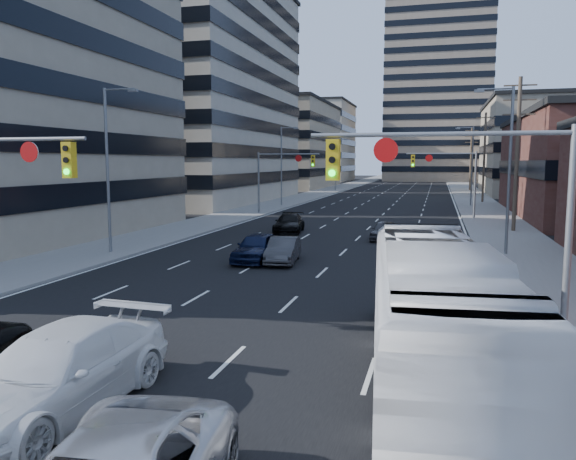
# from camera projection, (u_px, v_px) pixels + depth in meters

# --- Properties ---
(road_surface) EXTENTS (18.00, 300.00, 0.02)m
(road_surface) POSITION_uv_depth(u_px,v_px,m) (408.00, 183.00, 133.73)
(road_surface) COLOR black
(road_surface) RESTS_ON ground
(sidewalk_left) EXTENTS (5.00, 300.00, 0.15)m
(sidewalk_left) POSITION_uv_depth(u_px,v_px,m) (360.00, 182.00, 136.67)
(sidewalk_left) COLOR slate
(sidewalk_left) RESTS_ON ground
(sidewalk_right) EXTENTS (5.00, 300.00, 0.15)m
(sidewalk_right) POSITION_uv_depth(u_px,v_px,m) (459.00, 183.00, 130.78)
(sidewalk_right) COLOR slate
(sidewalk_right) RESTS_ON ground
(office_left_mid) EXTENTS (26.00, 34.00, 28.00)m
(office_left_mid) POSITION_uv_depth(u_px,v_px,m) (168.00, 92.00, 71.83)
(office_left_mid) COLOR #ADA089
(office_left_mid) RESTS_ON ground
(office_left_far) EXTENTS (20.00, 30.00, 16.00)m
(office_left_far) POSITION_uv_depth(u_px,v_px,m) (277.00, 147.00, 110.14)
(office_left_far) COLOR gray
(office_left_far) RESTS_ON ground
(office_right_far) EXTENTS (22.00, 28.00, 14.00)m
(office_right_far) POSITION_uv_depth(u_px,v_px,m) (561.00, 149.00, 86.20)
(office_right_far) COLOR gray
(office_right_far) RESTS_ON ground
(apartment_tower) EXTENTS (26.00, 26.00, 58.00)m
(apartment_tower) POSITION_uv_depth(u_px,v_px,m) (438.00, 70.00, 147.85)
(apartment_tower) COLOR gray
(apartment_tower) RESTS_ON ground
(bg_block_left) EXTENTS (24.00, 24.00, 20.00)m
(bg_block_left) POSITION_uv_depth(u_px,v_px,m) (304.00, 143.00, 149.28)
(bg_block_left) COLOR #ADA089
(bg_block_left) RESTS_ON ground
(bg_block_right) EXTENTS (22.00, 22.00, 12.00)m
(bg_block_right) POSITION_uv_depth(u_px,v_px,m) (556.00, 157.00, 124.80)
(bg_block_right) COLOR gray
(bg_block_right) RESTS_ON ground
(signal_near_right) EXTENTS (6.59, 0.33, 6.00)m
(signal_near_right) POSITION_uv_depth(u_px,v_px,m) (462.00, 192.00, 14.30)
(signal_near_right) COLOR slate
(signal_near_right) RESTS_ON ground
(signal_far_left) EXTENTS (6.09, 0.33, 6.00)m
(signal_far_left) POSITION_uv_depth(u_px,v_px,m) (282.00, 170.00, 53.67)
(signal_far_left) COLOR slate
(signal_far_left) RESTS_ON ground
(signal_far_right) EXTENTS (6.09, 0.33, 6.00)m
(signal_far_right) POSITION_uv_depth(u_px,v_px,m) (448.00, 171.00, 49.73)
(signal_far_right) COLOR slate
(signal_far_right) RESTS_ON ground
(utility_pole_block) EXTENTS (2.20, 0.28, 11.00)m
(utility_pole_block) POSITION_uv_depth(u_px,v_px,m) (517.00, 152.00, 39.77)
(utility_pole_block) COLOR #4C3D2D
(utility_pole_block) RESTS_ON ground
(utility_pole_midblock) EXTENTS (2.20, 0.28, 11.00)m
(utility_pole_midblock) POSITION_uv_depth(u_px,v_px,m) (484.00, 156.00, 68.53)
(utility_pole_midblock) COLOR #4C3D2D
(utility_pole_midblock) RESTS_ON ground
(utility_pole_distant) EXTENTS (2.20, 0.28, 11.00)m
(utility_pole_distant) POSITION_uv_depth(u_px,v_px,m) (471.00, 158.00, 97.30)
(utility_pole_distant) COLOR #4C3D2D
(utility_pole_distant) RESTS_ON ground
(streetlight_left_near) EXTENTS (2.03, 0.22, 9.00)m
(streetlight_left_near) POSITION_uv_depth(u_px,v_px,m) (110.00, 162.00, 30.29)
(streetlight_left_near) COLOR slate
(streetlight_left_near) RESTS_ON ground
(streetlight_left_mid) EXTENTS (2.03, 0.22, 9.00)m
(streetlight_left_mid) POSITION_uv_depth(u_px,v_px,m) (283.00, 162.00, 63.85)
(streetlight_left_mid) COLOR slate
(streetlight_left_mid) RESTS_ON ground
(streetlight_left_far) EXTENTS (2.03, 0.22, 9.00)m
(streetlight_left_far) POSITION_uv_depth(u_px,v_px,m) (336.00, 162.00, 97.41)
(streetlight_left_far) COLOR slate
(streetlight_left_far) RESTS_ON ground
(streetlight_right_near) EXTENTS (2.03, 0.22, 9.00)m
(streetlight_right_near) POSITION_uv_depth(u_px,v_px,m) (507.00, 162.00, 29.78)
(streetlight_right_near) COLOR slate
(streetlight_right_near) RESTS_ON ground
(streetlight_right_far) EXTENTS (2.03, 0.22, 9.00)m
(streetlight_right_far) POSITION_uv_depth(u_px,v_px,m) (471.00, 162.00, 63.34)
(streetlight_right_far) COLOR slate
(streetlight_right_far) RESTS_ON ground
(white_van) EXTENTS (2.65, 5.92, 1.69)m
(white_van) POSITION_uv_depth(u_px,v_px,m) (58.00, 372.00, 11.42)
(white_van) COLOR silver
(white_van) RESTS_ON ground
(transit_bus) EXTENTS (3.90, 11.89, 3.25)m
(transit_bus) POSITION_uv_depth(u_px,v_px,m) (435.00, 312.00, 13.06)
(transit_bus) COLOR silver
(transit_bus) RESTS_ON ground
(sedan_blue) EXTENTS (1.77, 4.37, 1.49)m
(sedan_blue) POSITION_uv_depth(u_px,v_px,m) (257.00, 247.00, 28.68)
(sedan_blue) COLOR black
(sedan_blue) RESTS_ON ground
(sedan_grey_center) EXTENTS (1.80, 4.05, 1.29)m
(sedan_grey_center) POSITION_uv_depth(u_px,v_px,m) (283.00, 250.00, 28.36)
(sedan_grey_center) COLOR #343537
(sedan_grey_center) RESTS_ON ground
(sedan_black_far) EXTENTS (2.46, 4.87, 1.36)m
(sedan_black_far) POSITION_uv_depth(u_px,v_px,m) (289.00, 223.00, 40.35)
(sedan_black_far) COLOR black
(sedan_black_far) RESTS_ON ground
(sedan_grey_right) EXTENTS (1.78, 3.78, 1.25)m
(sedan_grey_right) POSITION_uv_depth(u_px,v_px,m) (384.00, 231.00, 36.59)
(sedan_grey_right) COLOR #353538
(sedan_grey_right) RESTS_ON ground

